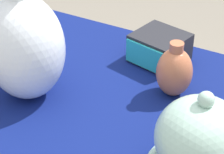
{
  "coord_description": "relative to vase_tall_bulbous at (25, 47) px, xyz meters",
  "views": [
    {
      "loc": [
        0.42,
        -0.81,
        1.44
      ],
      "look_at": [
        0.01,
        -0.09,
        0.89
      ],
      "focal_mm": 70.0,
      "sensor_mm": 36.0,
      "label": 1
    }
  ],
  "objects": [
    {
      "name": "jar_round_terracotta",
      "position": [
        0.33,
        0.18,
        -0.07
      ],
      "size": [
        0.09,
        0.09,
        0.15
      ],
      "color": "#BC6642",
      "rests_on": "display_table"
    },
    {
      "name": "cup_wide_cobalt",
      "position": [
        -0.26,
        0.3,
        -0.1
      ],
      "size": [
        0.12,
        0.12,
        0.08
      ],
      "color": "#3851A8",
      "rests_on": "display_table"
    },
    {
      "name": "vase_tall_bulbous",
      "position": [
        0.0,
        0.0,
        0.0
      ],
      "size": [
        0.2,
        0.2,
        0.33
      ],
      "color": "white",
      "rests_on": "display_table"
    },
    {
      "name": "mosaic_tile_box",
      "position": [
        0.22,
        0.32,
        -0.1
      ],
      "size": [
        0.17,
        0.16,
        0.08
      ],
      "rotation": [
        0.0,
        0.0,
        -0.21
      ],
      "color": "#232328",
      "rests_on": "display_table"
    },
    {
      "name": "vase_dome_bell",
      "position": [
        0.48,
        -0.06,
        -0.05
      ],
      "size": [
        0.22,
        0.23,
        0.21
      ],
      "color": "#A8CCB7",
      "rests_on": "display_table"
    },
    {
      "name": "display_table",
      "position": [
        0.23,
        0.08,
        -0.23
      ],
      "size": [
        1.19,
        0.69,
        0.76
      ],
      "color": "olive",
      "rests_on": "ground_plane"
    }
  ]
}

